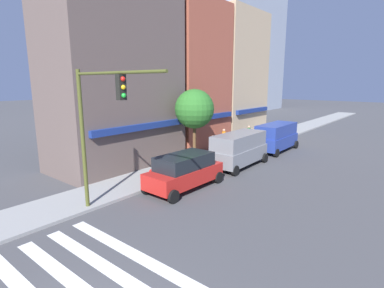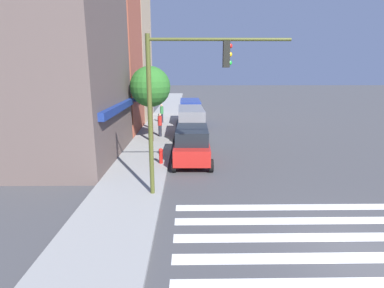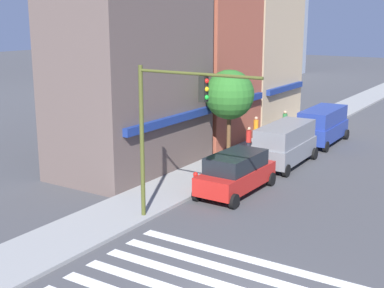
# 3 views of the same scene
# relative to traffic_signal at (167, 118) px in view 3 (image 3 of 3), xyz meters

# --- Properties ---
(sidewalk_left) EXTENTS (120.00, 3.00, 0.15)m
(sidewalk_left) POSITION_rel_traffic_signal_xyz_m (-4.28, 2.35, -4.31)
(sidewalk_left) COLOR gray
(sidewalk_left) RESTS_ON ground_plane
(storefront_row) EXTENTS (22.84, 5.30, 14.49)m
(storefront_row) POSITION_rel_traffic_signal_xyz_m (12.28, 6.34, 2.33)
(storefront_row) COLOR brown
(storefront_row) RESTS_ON ground_plane
(traffic_signal) EXTENTS (0.32, 5.36, 6.36)m
(traffic_signal) POSITION_rel_traffic_signal_xyz_m (0.00, 0.00, 0.00)
(traffic_signal) COLOR #474C1E
(traffic_signal) RESTS_ON ground_plane
(suv_red) EXTENTS (4.74, 2.12, 1.94)m
(suv_red) POSITION_rel_traffic_signal_xyz_m (4.97, -0.45, -3.35)
(suv_red) COLOR #B21E19
(suv_red) RESTS_ON ground_plane
(van_grey) EXTENTS (5.05, 2.22, 2.34)m
(van_grey) POSITION_rel_traffic_signal_xyz_m (10.80, -0.45, -3.10)
(van_grey) COLOR slate
(van_grey) RESTS_ON ground_plane
(van_blue) EXTENTS (5.03, 2.22, 2.34)m
(van_blue) POSITION_rel_traffic_signal_xyz_m (17.03, -0.45, -3.10)
(van_blue) COLOR navy
(van_blue) RESTS_ON ground_plane
(pedestrian_orange_vest) EXTENTS (0.32, 0.32, 1.77)m
(pedestrian_orange_vest) POSITION_rel_traffic_signal_xyz_m (14.14, 2.99, -3.31)
(pedestrian_orange_vest) COLOR #23232D
(pedestrian_orange_vest) RESTS_ON sidewalk_left
(pedestrian_red_jacket) EXTENTS (0.32, 0.32, 1.77)m
(pedestrian_red_jacket) POSITION_rel_traffic_signal_xyz_m (10.95, 1.90, -3.31)
(pedestrian_red_jacket) COLOR #23232D
(pedestrian_red_jacket) RESTS_ON sidewalk_left
(pedestrian_green_top) EXTENTS (0.32, 0.32, 1.77)m
(pedestrian_green_top) POSITION_rel_traffic_signal_xyz_m (17.22, 2.29, -3.31)
(pedestrian_green_top) COLOR #23232D
(pedestrian_green_top) RESTS_ON sidewalk_left
(fire_hydrant) EXTENTS (0.24, 0.24, 0.84)m
(fire_hydrant) POSITION_rel_traffic_signal_xyz_m (4.06, 1.25, -3.77)
(fire_hydrant) COLOR red
(fire_hydrant) RESTS_ON sidewalk_left
(street_tree) EXTENTS (2.77, 2.77, 5.22)m
(street_tree) POSITION_rel_traffic_signal_xyz_m (9.32, 2.35, -0.42)
(street_tree) COLOR brown
(street_tree) RESTS_ON sidewalk_left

